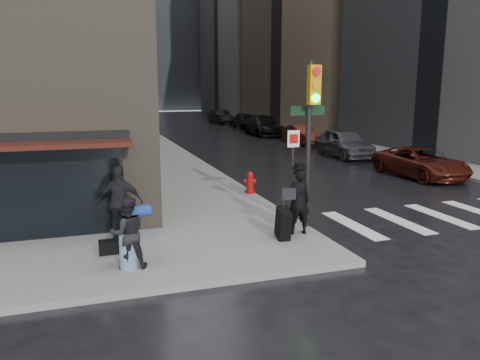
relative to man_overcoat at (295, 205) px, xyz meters
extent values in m
plane|color=black|center=(-1.27, -0.28, -0.97)|extent=(140.00, 140.00, 0.00)
cube|color=slate|center=(-1.27, 26.72, -0.90)|extent=(4.00, 50.00, 0.15)
cube|color=slate|center=(12.23, 26.72, -0.90)|extent=(3.00, 50.00, 0.15)
cube|color=silver|center=(2.23, 0.72, -0.97)|extent=(0.50, 3.00, 0.01)
cube|color=silver|center=(3.83, 0.72, -0.97)|extent=(0.50, 3.00, 0.01)
cube|color=silver|center=(5.43, 0.72, -0.97)|extent=(0.50, 3.00, 0.01)
cube|color=silver|center=(7.03, 0.72, -0.97)|extent=(0.50, 3.00, 0.01)
cube|color=brown|center=(-14.27, 61.72, 12.03)|extent=(22.00, 20.00, 26.00)
cube|color=slate|center=(24.73, 57.72, 11.53)|extent=(22.00, 20.00, 25.00)
cube|color=slate|center=(4.73, 77.72, 15.03)|extent=(40.00, 12.00, 32.00)
imported|color=black|center=(0.12, 0.07, 0.07)|extent=(0.70, 0.50, 1.78)
cylinder|color=black|center=(0.12, 0.07, 0.98)|extent=(0.38, 0.38, 0.05)
cylinder|color=black|center=(0.12, 0.07, 1.04)|extent=(0.24, 0.24, 0.14)
cube|color=black|center=(-0.18, 0.05, 0.30)|extent=(0.39, 0.16, 0.31)
cube|color=black|center=(-0.46, -0.28, -0.41)|extent=(0.38, 0.72, 0.90)
cylinder|color=black|center=(-0.46, -0.28, 0.07)|extent=(0.04, 0.04, 0.42)
imported|color=black|center=(-4.42, -1.05, -0.02)|extent=(0.79, 0.63, 1.60)
cube|color=black|center=(-4.80, -0.89, -0.34)|extent=(0.49, 0.27, 0.30)
cylinder|color=navy|center=(-4.16, -0.93, 0.41)|extent=(0.52, 0.35, 0.26)
imported|color=black|center=(-4.43, 1.08, 0.15)|extent=(1.22, 0.72, 1.95)
cylinder|color=black|center=(0.63, 0.61, 1.46)|extent=(0.14, 0.14, 4.57)
cube|color=#C8900D|center=(0.63, 0.36, 3.12)|extent=(0.32, 0.21, 1.03)
cylinder|color=red|center=(0.63, 0.24, 3.46)|extent=(0.23, 0.06, 0.23)
cylinder|color=orange|center=(0.63, 0.24, 3.12)|extent=(0.23, 0.06, 0.23)
cylinder|color=#19E533|center=(0.63, 0.24, 2.77)|extent=(0.23, 0.06, 0.23)
cylinder|color=black|center=(0.17, 0.61, 0.55)|extent=(0.07, 0.07, 2.74)
cube|color=white|center=(0.17, 0.58, 1.69)|extent=(0.34, 0.02, 0.46)
cube|color=black|center=(0.63, 0.69, 2.43)|extent=(1.03, 0.04, 0.25)
cylinder|color=#930909|center=(0.53, 5.12, -0.77)|extent=(0.36, 0.36, 0.11)
cylinder|color=#930909|center=(0.53, 5.12, -0.49)|extent=(0.27, 0.27, 0.67)
sphere|color=#930909|center=(0.53, 5.12, -0.13)|extent=(0.25, 0.25, 0.25)
cylinder|color=#930909|center=(0.53, 5.12, -0.38)|extent=(0.48, 0.31, 0.16)
imported|color=#43140D|center=(9.24, 6.44, -0.30)|extent=(2.39, 4.91, 1.34)
imported|color=#3E3D42|center=(9.22, 13.13, -0.14)|extent=(2.16, 4.95, 1.66)
imported|color=#45160D|center=(9.70, 19.81, -0.31)|extent=(1.55, 4.10, 1.34)
imported|color=black|center=(9.28, 26.49, -0.15)|extent=(2.46, 5.75, 1.65)
imported|color=black|center=(9.92, 33.17, -0.18)|extent=(2.09, 4.73, 1.58)
imported|color=black|center=(9.25, 39.86, -0.21)|extent=(2.00, 4.78, 1.54)
camera|label=1|loc=(-5.14, -10.95, 3.05)|focal=35.00mm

